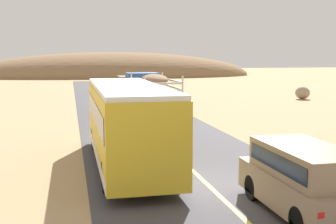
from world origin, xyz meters
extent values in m
plane|color=tan|center=(0.00, 0.00, 0.00)|extent=(240.00, 240.00, 0.00)
cube|color=#423F44|center=(0.00, 0.00, 0.01)|extent=(8.00, 120.00, 0.02)
cube|color=#D8CC4C|center=(0.00, 0.00, 0.02)|extent=(0.16, 117.60, 0.00)
cube|color=#8C7259|center=(1.70, -3.23, 0.70)|extent=(1.90, 4.60, 0.90)
cube|color=#8C7259|center=(1.70, -3.38, 1.55)|extent=(1.75, 3.59, 0.80)
cube|color=#192333|center=(1.70, -3.38, 1.57)|extent=(1.79, 3.22, 0.44)
cube|color=red|center=(0.87, -5.51, 0.88)|extent=(0.16, 0.06, 0.14)
cylinder|color=black|center=(0.88, -1.80, 0.40)|extent=(0.26, 0.76, 0.76)
cylinder|color=black|center=(2.52, -1.80, 0.40)|extent=(0.26, 0.76, 0.76)
cylinder|color=black|center=(0.88, -4.65, 0.40)|extent=(0.26, 0.76, 0.76)
cube|color=#3359A5|center=(1.26, 21.56, 1.82)|extent=(2.50, 2.20, 2.20)
cube|color=#192333|center=(1.26, 21.56, 2.27)|extent=(2.53, 1.54, 0.70)
cube|color=brown|center=(1.26, 16.16, 0.72)|extent=(2.50, 6.40, 0.24)
cylinder|color=silver|center=(0.07, 19.30, 1.94)|extent=(0.12, 0.12, 2.20)
cylinder|color=silver|center=(2.45, 19.30, 1.94)|extent=(0.12, 0.12, 2.20)
cylinder|color=silver|center=(0.07, 13.02, 1.94)|extent=(0.12, 0.12, 2.20)
cylinder|color=silver|center=(2.45, 13.02, 1.94)|extent=(0.12, 0.12, 2.20)
cube|color=silver|center=(0.05, 16.16, 1.28)|extent=(0.08, 6.30, 0.12)
cube|color=silver|center=(2.47, 16.16, 1.28)|extent=(0.08, 6.30, 0.12)
cube|color=silver|center=(1.26, 13.00, 1.28)|extent=(2.40, 0.08, 0.12)
cube|color=silver|center=(0.05, 16.16, 1.72)|extent=(0.08, 6.30, 0.12)
cube|color=silver|center=(2.47, 16.16, 1.72)|extent=(0.08, 6.30, 0.12)
cube|color=silver|center=(1.26, 13.00, 1.72)|extent=(2.40, 0.08, 0.12)
cube|color=silver|center=(0.05, 16.16, 2.16)|extent=(0.08, 6.30, 0.12)
cube|color=silver|center=(2.47, 16.16, 2.16)|extent=(0.08, 6.30, 0.12)
cube|color=silver|center=(1.26, 13.00, 2.16)|extent=(2.40, 0.08, 0.12)
cube|color=silver|center=(0.05, 16.16, 2.60)|extent=(0.08, 6.30, 0.12)
cube|color=silver|center=(2.47, 16.16, 2.60)|extent=(0.08, 6.30, 0.12)
cube|color=silver|center=(1.26, 13.00, 2.60)|extent=(2.40, 0.08, 0.12)
ellipsoid|color=#8C6B4C|center=(1.26, 16.16, 2.69)|extent=(1.75, 3.84, 0.70)
cylinder|color=black|center=(0.17, 21.56, 0.57)|extent=(0.32, 1.10, 1.10)
cylinder|color=black|center=(2.35, 21.56, 0.57)|extent=(0.32, 1.10, 1.10)
cylinder|color=black|center=(0.17, 14.88, 0.57)|extent=(0.32, 1.10, 1.10)
cylinder|color=black|center=(2.35, 14.88, 0.57)|extent=(0.32, 1.10, 1.10)
cube|color=gold|center=(-2.30, 3.14, 1.72)|extent=(2.50, 10.00, 2.70)
cube|color=white|center=(-2.30, 3.14, 3.15)|extent=(2.45, 9.80, 0.16)
cube|color=#192333|center=(-2.30, 3.14, 2.19)|extent=(2.54, 9.20, 0.80)
cube|color=silver|center=(-2.30, 3.14, 0.57)|extent=(2.53, 9.80, 0.36)
cylinder|color=black|center=(-3.40, 6.39, 0.52)|extent=(0.30, 1.00, 1.00)
cylinder|color=black|center=(-1.20, 6.39, 0.52)|extent=(0.30, 1.00, 1.00)
cylinder|color=black|center=(-3.40, -0.11, 0.52)|extent=(0.30, 1.00, 1.00)
cylinder|color=black|center=(-1.20, -0.11, 0.52)|extent=(0.30, 1.00, 1.00)
cube|color=#8C7259|center=(1.74, 36.25, 0.70)|extent=(1.90, 4.60, 0.90)
cube|color=#8C7259|center=(1.74, 36.10, 1.55)|extent=(1.75, 3.59, 0.80)
cube|color=#192333|center=(1.74, 36.10, 1.57)|extent=(1.79, 3.22, 0.44)
cube|color=silver|center=(1.74, 34.03, 0.37)|extent=(1.86, 0.20, 0.24)
cube|color=red|center=(0.91, 33.97, 0.88)|extent=(0.16, 0.06, 0.14)
cube|color=red|center=(2.57, 33.97, 0.88)|extent=(0.16, 0.06, 0.14)
cylinder|color=black|center=(0.92, 37.68, 0.40)|extent=(0.26, 0.76, 0.76)
cylinder|color=black|center=(2.56, 37.68, 0.40)|extent=(0.26, 0.76, 0.76)
cylinder|color=black|center=(0.92, 34.83, 0.40)|extent=(0.26, 0.76, 0.76)
cylinder|color=black|center=(2.56, 34.83, 0.40)|extent=(0.26, 0.76, 0.76)
ellipsoid|color=gray|center=(17.97, 25.84, 0.62)|extent=(1.40, 1.43, 1.24)
ellipsoid|color=olive|center=(3.87, 75.81, 0.00)|extent=(57.43, 22.62, 9.61)
camera|label=1|loc=(-4.46, -13.97, 4.41)|focal=47.47mm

